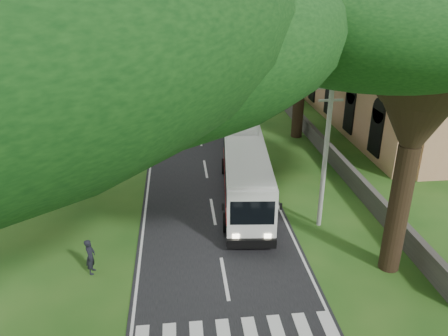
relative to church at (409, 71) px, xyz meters
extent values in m
plane|color=#1C4A15|center=(-17.86, -21.55, -4.91)|extent=(140.00, 140.00, 0.00)
cube|color=black|center=(-17.86, 3.45, -4.90)|extent=(8.00, 120.00, 0.04)
cube|color=#383533|center=(-8.86, 2.45, -4.31)|extent=(0.35, 50.00, 1.20)
cube|color=tan|center=(0.14, 0.45, -1.71)|extent=(12.00, 22.00, 6.40)
pyramid|color=#595960|center=(0.14, 0.45, 3.69)|extent=(14.00, 24.00, 2.20)
cube|color=tan|center=(-2.86, -9.55, 0.09)|extent=(3.00, 3.00, 10.00)
cylinder|color=gray|center=(-12.36, -15.55, -0.91)|extent=(0.24, 0.24, 8.00)
cube|color=gray|center=(-12.36, -15.55, 2.49)|extent=(1.60, 0.10, 0.10)
cube|color=gray|center=(-12.36, -15.55, 1.89)|extent=(1.20, 0.10, 0.10)
cylinder|color=gray|center=(-12.36, 4.45, -0.91)|extent=(0.24, 0.24, 8.00)
cube|color=gray|center=(-12.36, 4.45, 2.49)|extent=(1.60, 0.10, 0.10)
cube|color=gray|center=(-12.36, 4.45, 1.89)|extent=(1.20, 0.10, 0.10)
cylinder|color=gray|center=(-12.36, 24.45, -0.91)|extent=(0.24, 0.24, 8.00)
cube|color=gray|center=(-12.36, 24.45, 2.49)|extent=(1.60, 0.10, 0.10)
cube|color=gray|center=(-12.36, 24.45, 1.89)|extent=(1.20, 0.10, 0.10)
cylinder|color=black|center=(-25.86, -9.55, -2.12)|extent=(0.90, 0.90, 5.58)
cone|color=black|center=(-25.86, -9.55, 2.57)|extent=(3.20, 3.20, 3.80)
cylinder|color=black|center=(-25.36, 8.45, -2.20)|extent=(0.90, 0.90, 5.42)
cone|color=black|center=(-25.36, 8.45, 2.41)|extent=(3.20, 3.20, 3.80)
cylinder|color=black|center=(-26.36, 26.45, -1.74)|extent=(0.90, 0.90, 6.35)
cone|color=black|center=(-26.36, 26.45, 3.34)|extent=(3.20, 3.20, 3.80)
cylinder|color=black|center=(-10.36, -19.55, -1.95)|extent=(0.90, 0.90, 5.92)
cone|color=black|center=(-10.36, -19.55, 2.91)|extent=(3.20, 3.20, 3.80)
cylinder|color=black|center=(-9.86, -1.55, -2.21)|extent=(0.90, 0.90, 5.40)
cone|color=black|center=(-9.86, -1.55, 2.39)|extent=(3.20, 3.20, 3.80)
cylinder|color=black|center=(-10.36, 16.45, -2.12)|extent=(0.90, 0.90, 5.58)
cone|color=black|center=(-10.36, 16.45, 2.57)|extent=(3.20, 3.20, 3.80)
cylinder|color=black|center=(-9.36, 34.45, -1.96)|extent=(0.90, 0.90, 5.90)
cone|color=black|center=(-9.36, 34.45, 2.89)|extent=(3.20, 3.20, 3.80)
cube|color=silver|center=(-15.82, -12.02, -3.09)|extent=(3.43, 11.50, 2.78)
cube|color=black|center=(-15.79, -11.74, -2.69)|extent=(3.29, 9.44, 1.04)
cube|color=black|center=(-15.82, -12.02, -4.44)|extent=(3.48, 11.54, 0.33)
cube|color=red|center=(-15.82, -12.02, -3.73)|extent=(3.37, 10.38, 0.17)
cube|color=silver|center=(-15.82, -12.02, -1.64)|extent=(3.19, 10.92, 0.17)
cylinder|color=black|center=(-17.36, -15.67, -4.39)|extent=(0.43, 1.06, 1.04)
cylinder|color=black|center=(-15.01, -15.89, -4.39)|extent=(0.43, 1.06, 1.04)
cylinder|color=black|center=(-16.65, -8.34, -4.39)|extent=(0.43, 1.06, 1.04)
cylinder|color=black|center=(-14.30, -8.56, -4.39)|extent=(0.43, 1.06, 1.04)
imported|color=#AAABAE|center=(-20.51, 16.39, -4.12)|extent=(2.90, 4.75, 1.51)
imported|color=navy|center=(-20.17, 36.36, -4.29)|extent=(2.07, 3.78, 1.18)
imported|color=maroon|center=(-14.86, 43.07, -4.12)|extent=(3.23, 5.55, 1.51)
imported|color=black|center=(-23.70, -18.46, -4.07)|extent=(0.45, 0.65, 1.68)
camera|label=1|loc=(-19.59, -35.06, 7.19)|focal=35.00mm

